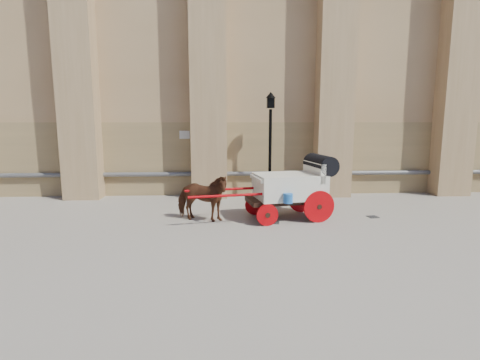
{
  "coord_description": "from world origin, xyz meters",
  "views": [
    {
      "loc": [
        -0.54,
        -11.39,
        3.11
      ],
      "look_at": [
        0.05,
        -0.01,
        1.27
      ],
      "focal_mm": 28.0,
      "sensor_mm": 36.0,
      "label": 1
    }
  ],
  "objects": [
    {
      "name": "drain_grate_far",
      "position": [
        4.35,
        0.1,
        0.01
      ],
      "size": [
        0.37,
        0.37,
        0.01
      ],
      "primitive_type": "cube",
      "rotation": [
        0.0,
        0.0,
        0.18
      ],
      "color": "black",
      "rests_on": "ground"
    },
    {
      "name": "ground",
      "position": [
        0.0,
        0.0,
        0.0
      ],
      "size": [
        90.0,
        90.0,
        0.0
      ],
      "primitive_type": "plane",
      "color": "slate",
      "rests_on": "ground"
    },
    {
      "name": "drain_grate_near",
      "position": [
        1.07,
        -0.4,
        0.01
      ],
      "size": [
        0.38,
        0.38,
        0.01
      ],
      "primitive_type": "cube",
      "rotation": [
        0.0,
        0.0,
        -0.22
      ],
      "color": "black",
      "rests_on": "ground"
    },
    {
      "name": "street_lamp",
      "position": [
        1.38,
        3.06,
        2.22
      ],
      "size": [
        0.39,
        0.39,
        4.15
      ],
      "color": "black",
      "rests_on": "ground"
    },
    {
      "name": "horse",
      "position": [
        -1.14,
        -0.1,
        0.74
      ],
      "size": [
        1.91,
        1.3,
        1.48
      ],
      "primitive_type": "imported",
      "rotation": [
        0.0,
        0.0,
        1.25
      ],
      "color": "#582A17",
      "rests_on": "ground"
    },
    {
      "name": "carriage",
      "position": [
        1.76,
        0.13,
        1.08
      ],
      "size": [
        4.73,
        2.03,
        2.01
      ],
      "rotation": [
        0.0,
        0.0,
        0.18
      ],
      "color": "black",
      "rests_on": "ground"
    }
  ]
}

